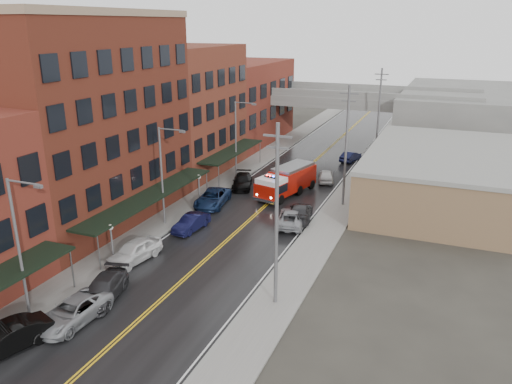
% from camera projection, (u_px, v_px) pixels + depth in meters
% --- Properties ---
extents(road, '(11.00, 160.00, 0.02)m').
position_uv_depth(road, '(258.00, 212.00, 48.45)').
color(road, black).
rests_on(road, ground).
extents(sidewalk_left, '(3.00, 160.00, 0.15)m').
position_uv_depth(sidewalk_left, '(192.00, 202.00, 51.01)').
color(sidewalk_left, slate).
rests_on(sidewalk_left, ground).
extents(sidewalk_right, '(3.00, 160.00, 0.15)m').
position_uv_depth(sidewalk_right, '(332.00, 222.00, 45.84)').
color(sidewalk_right, slate).
rests_on(sidewalk_right, ground).
extents(curb_left, '(0.30, 160.00, 0.15)m').
position_uv_depth(curb_left, '(206.00, 204.00, 50.43)').
color(curb_left, gray).
rests_on(curb_left, ground).
extents(curb_right, '(0.30, 160.00, 0.15)m').
position_uv_depth(curb_right, '(314.00, 220.00, 46.43)').
color(curb_right, gray).
rests_on(curb_right, ground).
extents(brick_building_b, '(9.00, 20.00, 18.00)m').
position_uv_depth(brick_building_b, '(90.00, 124.00, 44.12)').
color(brick_building_b, '#5A2717').
rests_on(brick_building_b, ground).
extents(brick_building_c, '(9.00, 15.00, 15.00)m').
position_uv_depth(brick_building_c, '(188.00, 110.00, 59.97)').
color(brick_building_c, brown).
rests_on(brick_building_c, ground).
extents(brick_building_far, '(9.00, 20.00, 12.00)m').
position_uv_depth(brick_building_far, '(245.00, 102.00, 75.82)').
color(brick_building_far, maroon).
rests_on(brick_building_far, ground).
extents(tan_building, '(14.00, 22.00, 5.00)m').
position_uv_depth(tan_building, '(440.00, 178.00, 50.76)').
color(tan_building, '#836446').
rests_on(tan_building, ground).
extents(right_far_block, '(18.00, 30.00, 8.00)m').
position_uv_depth(right_far_block, '(465.00, 116.00, 75.92)').
color(right_far_block, slate).
rests_on(right_far_block, ground).
extents(awning_1, '(2.60, 18.00, 3.09)m').
position_uv_depth(awning_1, '(150.00, 196.00, 44.00)').
color(awning_1, black).
rests_on(awning_1, ground).
extents(awning_2, '(2.60, 13.00, 3.09)m').
position_uv_depth(awning_2, '(232.00, 151.00, 59.36)').
color(awning_2, black).
rests_on(awning_2, ground).
extents(globe_lamp_1, '(0.44, 0.44, 3.12)m').
position_uv_depth(globe_lamp_1, '(111.00, 234.00, 37.68)').
color(globe_lamp_1, '#59595B').
rests_on(globe_lamp_1, ground).
extents(globe_lamp_2, '(0.44, 0.44, 3.12)m').
position_uv_depth(globe_lamp_2, '(199.00, 182.00, 49.97)').
color(globe_lamp_2, '#59595B').
rests_on(globe_lamp_2, ground).
extents(street_lamp_0, '(2.64, 0.22, 9.00)m').
position_uv_depth(street_lamp_0, '(20.00, 240.00, 29.78)').
color(street_lamp_0, '#59595B').
rests_on(street_lamp_0, ground).
extents(street_lamp_1, '(2.64, 0.22, 9.00)m').
position_uv_depth(street_lamp_1, '(164.00, 170.00, 43.83)').
color(street_lamp_1, '#59595B').
rests_on(street_lamp_1, ground).
extents(street_lamp_2, '(2.64, 0.22, 9.00)m').
position_uv_depth(street_lamp_2, '(238.00, 135.00, 57.88)').
color(street_lamp_2, '#59595B').
rests_on(street_lamp_2, ground).
extents(utility_pole_0, '(1.80, 0.24, 12.00)m').
position_uv_depth(utility_pole_0, '(277.00, 214.00, 30.70)').
color(utility_pole_0, '#59595B').
rests_on(utility_pole_0, ground).
extents(utility_pole_1, '(1.80, 0.24, 12.00)m').
position_uv_depth(utility_pole_1, '(346.00, 145.00, 48.27)').
color(utility_pole_1, '#59595B').
rests_on(utility_pole_1, ground).
extents(utility_pole_2, '(1.80, 0.24, 12.00)m').
position_uv_depth(utility_pole_2, '(379.00, 112.00, 65.83)').
color(utility_pole_2, '#59595B').
rests_on(utility_pole_2, ground).
extents(overpass, '(40.00, 10.00, 7.50)m').
position_uv_depth(overpass, '(337.00, 104.00, 74.63)').
color(overpass, slate).
rests_on(overpass, ground).
extents(fire_truck, '(4.84, 8.58, 2.99)m').
position_uv_depth(fire_truck, '(286.00, 180.00, 52.93)').
color(fire_truck, '#9A1107').
rests_on(fire_truck, ground).
extents(parked_car_left_1, '(3.28, 5.21, 1.62)m').
position_uv_depth(parked_car_left_1, '(7.00, 339.00, 27.74)').
color(parked_car_left_1, black).
rests_on(parked_car_left_1, ground).
extents(parked_car_left_2, '(2.66, 5.33, 1.45)m').
position_uv_depth(parked_car_left_2, '(73.00, 311.00, 30.52)').
color(parked_car_left_2, gray).
rests_on(parked_car_left_2, ground).
extents(parked_car_left_3, '(3.25, 5.42, 1.47)m').
position_uv_depth(parked_car_left_3, '(103.00, 289.00, 33.07)').
color(parked_car_left_3, '#262528').
rests_on(parked_car_left_3, ground).
extents(parked_car_left_4, '(2.71, 5.10, 1.65)m').
position_uv_depth(parked_car_left_4, '(134.00, 251.00, 38.36)').
color(parked_car_left_4, silver).
rests_on(parked_car_left_4, ground).
extents(parked_car_left_5, '(1.89, 4.37, 1.40)m').
position_uv_depth(parked_car_left_5, '(191.00, 223.00, 44.12)').
color(parked_car_left_5, black).
rests_on(parked_car_left_5, ground).
extents(parked_car_left_6, '(3.36, 5.92, 1.56)m').
position_uv_depth(parked_car_left_6, '(213.00, 198.00, 50.11)').
color(parked_car_left_6, '#132449').
rests_on(parked_car_left_6, ground).
extents(parked_car_left_7, '(3.50, 5.36, 1.44)m').
position_uv_depth(parked_car_left_7, '(242.00, 181.00, 55.60)').
color(parked_car_left_7, black).
rests_on(parked_car_left_7, ground).
extents(parked_car_right_0, '(3.29, 5.52, 1.44)m').
position_uv_depth(parked_car_right_0, '(291.00, 218.00, 45.24)').
color(parked_car_right_0, gray).
rests_on(parked_car_right_0, ground).
extents(parked_car_right_1, '(3.00, 5.44, 1.49)m').
position_uv_depth(parked_car_right_1, '(300.00, 212.00, 46.51)').
color(parked_car_right_1, '#262528').
rests_on(parked_car_right_1, ground).
extents(parked_car_right_2, '(2.70, 4.49, 1.43)m').
position_uv_depth(parked_car_right_2, '(326.00, 176.00, 57.71)').
color(parked_car_right_2, silver).
rests_on(parked_car_right_2, ground).
extents(parked_car_right_3, '(2.33, 4.31, 1.35)m').
position_uv_depth(parked_car_right_3, '(351.00, 156.00, 66.17)').
color(parked_car_right_3, black).
rests_on(parked_car_right_3, ground).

